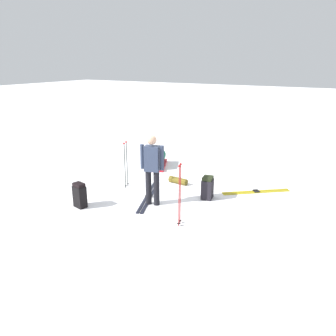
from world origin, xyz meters
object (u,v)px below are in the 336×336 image
(ski_poles_planted_far, at_px, (126,162))
(gear_sled, at_px, (158,160))
(backpack_large_dark, at_px, (80,195))
(backpack_bright, at_px, (207,188))
(sleeping_mat_rolled, at_px, (178,181))
(ski_poles_planted_near, at_px, (180,192))
(ski_pair_far, at_px, (256,192))
(skier_standing, at_px, (152,167))
(ski_pair_near, at_px, (149,197))

(ski_poles_planted_far, distance_m, gear_sled, 2.09)
(backpack_large_dark, height_order, backpack_bright, backpack_large_dark)
(backpack_bright, relative_size, sleeping_mat_rolled, 1.05)
(ski_poles_planted_near, xyz_separation_m, gear_sled, (3.26, 2.51, -0.52))
(ski_pair_far, bearing_deg, gear_sled, 79.37)
(ski_poles_planted_far, height_order, gear_sled, ski_poles_planted_far)
(gear_sled, bearing_deg, sleeping_mat_rolled, -129.75)
(backpack_bright, bearing_deg, skier_standing, 134.90)
(gear_sled, bearing_deg, ski_poles_planted_far, -173.90)
(ski_pair_far, relative_size, ski_poles_planted_near, 1.14)
(gear_sled, height_order, sleeping_mat_rolled, gear_sled)
(backpack_large_dark, bearing_deg, ski_pair_far, -48.37)
(backpack_large_dark, bearing_deg, gear_sled, 0.75)
(backpack_bright, bearing_deg, gear_sled, 55.86)
(ski_pair_far, distance_m, backpack_bright, 1.43)
(ski_pair_near, bearing_deg, ski_poles_planted_near, -124.10)
(ski_poles_planted_near, height_order, gear_sled, ski_poles_planted_near)
(skier_standing, xyz_separation_m, ski_poles_planted_near, (-0.61, -1.05, -0.21))
(backpack_bright, relative_size, ski_poles_planted_near, 0.43)
(backpack_large_dark, xyz_separation_m, backpack_bright, (1.97, -2.40, -0.01))
(ski_pair_near, height_order, sleeping_mat_rolled, sleeping_mat_rolled)
(backpack_bright, bearing_deg, sleeping_mat_rolled, 63.46)
(backpack_large_dark, height_order, ski_poles_planted_far, ski_poles_planted_far)
(ski_pair_near, height_order, ski_poles_planted_near, ski_poles_planted_near)
(ski_poles_planted_near, relative_size, sleeping_mat_rolled, 2.44)
(backpack_bright, height_order, ski_poles_planted_far, ski_poles_planted_far)
(backpack_large_dark, relative_size, ski_poles_planted_near, 0.45)
(skier_standing, xyz_separation_m, ski_pair_near, (0.32, 0.33, -0.94))
(gear_sled, bearing_deg, backpack_large_dark, -179.25)
(ski_pair_near, bearing_deg, ski_poles_planted_far, 71.65)
(ski_pair_far, xyz_separation_m, backpack_large_dark, (-2.99, 3.36, 0.28))
(ski_pair_far, xyz_separation_m, backpack_bright, (-1.02, 0.96, 0.27))
(skier_standing, xyz_separation_m, ski_poles_planted_far, (0.62, 1.24, -0.25))
(ski_pair_near, relative_size, backpack_large_dark, 3.22)
(backpack_bright, distance_m, gear_sled, 2.96)
(gear_sled, bearing_deg, ski_pair_far, -100.63)
(skier_standing, xyz_separation_m, backpack_large_dark, (-0.98, 1.41, -0.66))
(gear_sled, relative_size, sleeping_mat_rolled, 2.34)
(skier_standing, relative_size, gear_sled, 1.32)
(ski_poles_planted_far, bearing_deg, skier_standing, -116.75)
(ski_poles_planted_near, distance_m, sleeping_mat_rolled, 2.56)
(ski_pair_near, xyz_separation_m, gear_sled, (2.33, 1.12, 0.21))
(backpack_bright, xyz_separation_m, sleeping_mat_rolled, (0.57, 1.13, -0.19))
(backpack_bright, distance_m, ski_poles_planted_far, 2.30)
(skier_standing, distance_m, backpack_bright, 1.55)
(backpack_bright, bearing_deg, ski_poles_planted_near, -177.89)
(skier_standing, bearing_deg, ski_pair_near, 45.66)
(skier_standing, bearing_deg, ski_poles_planted_near, -120.23)
(ski_pair_far, bearing_deg, ski_poles_planted_near, 161.03)
(ski_pair_far, bearing_deg, ski_pair_near, 126.44)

